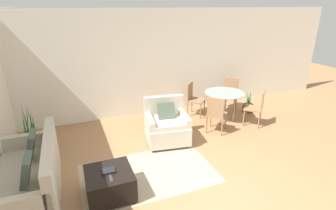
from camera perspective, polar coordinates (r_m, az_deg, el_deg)
ground_plane at (r=4.41m, az=9.79°, el=-19.39°), size 20.00×20.00×0.00m
wall_back at (r=6.94m, az=-5.50°, el=8.87°), size 12.00×0.06×2.75m
area_rug at (r=4.88m, az=-4.31°, el=-14.56°), size 2.34×1.46×0.01m
couch at (r=4.71m, az=-27.66°, el=-14.15°), size 0.90×1.89×0.93m
armchair at (r=5.69m, az=-0.28°, el=-4.56°), size 0.98×0.93×0.96m
ottoman at (r=4.35m, az=-12.59°, el=-16.20°), size 0.71×0.71×0.44m
book_stack at (r=4.23m, az=-12.86°, el=-13.78°), size 0.20×0.16×0.03m
tv_remote_primary at (r=4.09m, az=-12.31°, el=-15.31°), size 0.05×0.17×0.01m
potted_plant at (r=6.06m, az=-27.31°, el=-7.26°), size 0.43×0.43×1.05m
dining_table at (r=6.81m, az=12.14°, el=1.93°), size 1.01×1.01×0.75m
dining_chair_near_left at (r=6.10m, az=10.42°, el=-1.61°), size 0.59×0.59×0.90m
dining_chair_near_right at (r=6.76m, az=18.87°, el=-0.15°), size 0.59×0.59×0.90m
dining_chair_far_left at (r=7.04m, az=5.51°, el=1.79°), size 0.59×0.59×0.90m
dining_chair_far_right at (r=7.62m, az=13.37°, el=2.82°), size 0.59×0.59×0.90m
potted_plant_small at (r=7.70m, az=17.05°, el=-0.29°), size 0.30×0.30×0.66m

